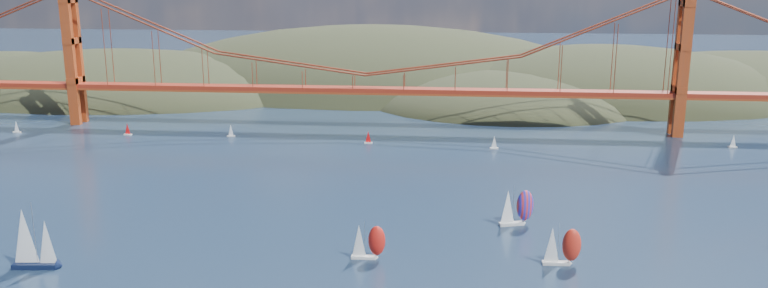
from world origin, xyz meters
TOP-DOWN VIEW (x-y plane):
  - headlands at (44.95, 278.29)m, footprint 725.00×225.00m
  - bridge at (-1.75, 180.00)m, footprint 552.00×12.00m
  - sloop_navy at (-56.46, 34.40)m, footprint 9.96×5.93m
  - racer_0 at (15.84, 46.46)m, footprint 7.76×3.15m
  - racer_1 at (58.84, 47.05)m, footprint 8.35×3.42m
  - racer_rwb at (50.87, 72.10)m, footprint 9.22×5.54m
  - distant_boat_1 at (-135.72, 160.27)m, footprint 3.00×2.00m
  - distant_boat_2 at (-90.63, 160.28)m, footprint 3.00×2.00m
  - distant_boat_3 at (-50.15, 161.53)m, footprint 3.00×2.00m
  - distant_boat_4 at (135.12, 161.31)m, footprint 3.00×2.00m
  - distant_boat_8 at (49.34, 151.52)m, footprint 3.00×2.00m
  - distant_boat_9 at (3.50, 155.52)m, footprint 3.00×2.00m

SIDE VIEW (x-z plane):
  - headlands at x=44.95m, z-range -60.46..35.54m
  - distant_boat_1 at x=-135.72m, z-range 0.06..4.76m
  - distant_boat_2 at x=-90.63m, z-range 0.06..4.76m
  - distant_boat_3 at x=-50.15m, z-range 0.06..4.76m
  - distant_boat_4 at x=135.12m, z-range 0.06..4.76m
  - distant_boat_8 at x=49.34m, z-range 0.06..4.76m
  - distant_boat_9 at x=3.50m, z-range 0.06..4.76m
  - racer_0 at x=15.84m, z-range -0.25..8.69m
  - racer_1 at x=58.84m, z-range -0.26..9.31m
  - racer_rwb at x=50.87m, z-range -0.28..10.04m
  - sloop_navy at x=-56.46m, z-range -0.89..14.26m
  - bridge at x=-1.75m, z-range 4.73..59.73m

